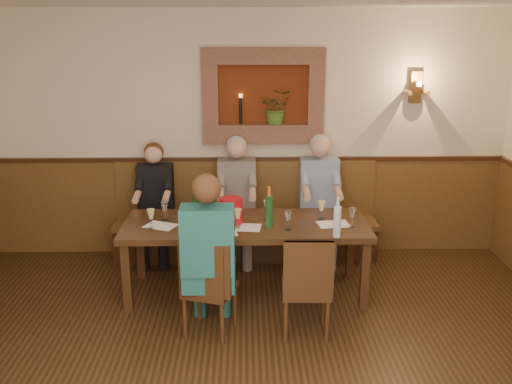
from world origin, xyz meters
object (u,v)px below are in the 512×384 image
dining_table (246,230)px  person_chair_front (209,268)px  person_bench_right (319,210)px  wine_bottle_green_a (269,211)px  bench (246,230)px  wine_bottle_green_b (196,204)px  person_bench_mid (237,211)px  water_bottle (337,221)px  spittoon_bucket (231,211)px  chair_near_left (209,305)px  chair_near_right (306,305)px  person_bench_left (156,214)px

dining_table → person_chair_front: size_ratio=1.62×
person_bench_right → wine_bottle_green_a: size_ratio=3.60×
bench → wine_bottle_green_b: 1.14m
person_bench_mid → wine_bottle_green_a: 1.07m
dining_table → water_bottle: 0.95m
person_bench_mid → person_bench_right: 0.93m
bench → water_bottle: bearing=-58.1°
spittoon_bucket → water_bottle: size_ratio=0.67×
bench → dining_table: bearing=-90.0°
person_chair_front → wine_bottle_green_a: size_ratio=3.67×
person_chair_front → person_bench_mid: bearing=82.2°
chair_near_left → chair_near_right: 0.84m
chair_near_right → wine_bottle_green_b: bearing=139.7°
person_bench_mid → wine_bottle_green_b: person_bench_mid is taller
chair_near_right → person_bench_left: bearing=134.8°
dining_table → wine_bottle_green_b: wine_bottle_green_b is taller
person_bench_left → person_chair_front: person_chair_front is taller
dining_table → chair_near_left: chair_near_left is taller
wine_bottle_green_a → person_bench_right: bearing=57.6°
person_chair_front → wine_bottle_green_a: (0.54, 0.65, 0.30)m
person_chair_front → chair_near_right: bearing=-2.5°
water_bottle → chair_near_left: bearing=-161.7°
person_bench_mid → dining_table: bearing=-83.2°
person_bench_left → person_chair_front: (0.70, -1.62, 0.05)m
dining_table → wine_bottle_green_b: size_ratio=6.09×
person_bench_right → spittoon_bucket: size_ratio=5.71×
person_chair_front → wine_bottle_green_a: bearing=50.2°
dining_table → wine_bottle_green_b: 0.56m
person_bench_mid → chair_near_left: bearing=-97.9°
person_bench_mid → person_bench_right: person_bench_right is taller
person_bench_left → person_bench_mid: bearing=-0.1°
chair_near_left → spittoon_bucket: size_ratio=3.55×
person_bench_left → water_bottle: bearing=-33.6°
chair_near_right → spittoon_bucket: size_ratio=3.66×
bench → wine_bottle_green_a: wine_bottle_green_a is taller
chair_near_left → wine_bottle_green_b: 1.11m
chair_near_right → person_bench_right: 1.71m
person_bench_left → spittoon_bucket: (0.88, -0.85, 0.31)m
dining_table → person_chair_front: 0.84m
bench → spittoon_bucket: (-0.14, -0.95, 0.55)m
person_chair_front → spittoon_bucket: 0.83m
bench → chair_near_right: bench is taller
person_bench_right → wine_bottle_green_b: bearing=-151.0°
bench → person_bench_right: person_bench_right is taller
person_bench_left → wine_bottle_green_a: person_bench_left is taller
person_bench_mid → person_chair_front: (-0.22, -1.61, 0.02)m
dining_table → spittoon_bucket: size_ratio=9.43×
chair_near_right → person_bench_right: bearing=81.1°
spittoon_bucket → person_bench_mid: bearing=87.1°
wine_bottle_green_b → water_bottle: size_ratio=1.04×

